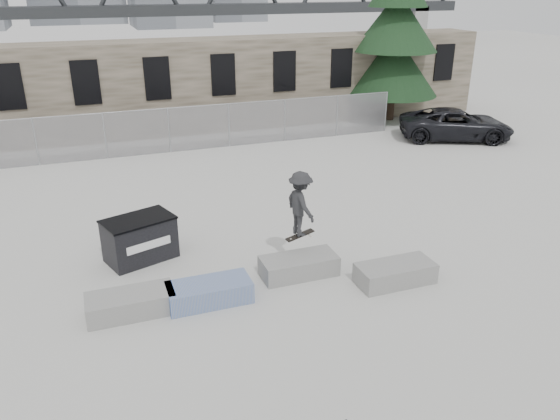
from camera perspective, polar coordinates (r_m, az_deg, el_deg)
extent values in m
plane|color=beige|center=(14.00, -2.82, -8.02)|extent=(120.00, 120.00, 0.00)
cube|color=brown|center=(28.41, -12.97, 12.34)|extent=(36.00, 2.50, 4.50)
cube|color=black|center=(27.00, -26.51, 11.43)|extent=(1.20, 0.12, 2.00)
cube|color=black|center=(26.83, -19.62, 12.43)|extent=(1.20, 0.12, 2.00)
cube|color=black|center=(27.05, -12.71, 13.25)|extent=(1.20, 0.12, 2.00)
cube|color=black|center=(27.65, -5.96, 13.87)|extent=(1.20, 0.12, 2.00)
cube|color=black|center=(28.58, 0.46, 14.28)|extent=(1.20, 0.12, 2.00)
cube|color=black|center=(29.84, 6.42, 14.51)|extent=(1.20, 0.12, 2.00)
cube|color=black|center=(31.37, 11.86, 14.59)|extent=(1.20, 0.12, 2.00)
cube|color=black|center=(33.14, 16.75, 14.55)|extent=(1.20, 0.12, 2.00)
cylinder|color=gray|center=(24.88, -24.16, 6.49)|extent=(0.06, 0.06, 2.00)
cylinder|color=gray|center=(24.80, -17.83, 7.36)|extent=(0.06, 0.06, 2.00)
cylinder|color=gray|center=(25.03, -11.52, 8.14)|extent=(0.06, 0.06, 2.00)
cylinder|color=gray|center=(25.56, -5.37, 8.80)|extent=(0.06, 0.06, 2.00)
cylinder|color=gray|center=(26.36, 0.49, 9.33)|extent=(0.06, 0.06, 2.00)
cylinder|color=gray|center=(27.42, 5.97, 9.75)|extent=(0.06, 0.06, 2.00)
cylinder|color=gray|center=(28.70, 11.00, 10.05)|extent=(0.06, 0.06, 2.00)
cube|color=#99999E|center=(25.03, -11.52, 8.14)|extent=(22.00, 0.02, 2.00)
cylinder|color=gray|center=(24.80, -11.70, 10.37)|extent=(22.00, 0.04, 0.04)
cube|color=gray|center=(13.30, -15.34, -9.41)|extent=(2.00, 0.90, 0.52)
cube|color=#2D471E|center=(13.20, -15.43, -8.67)|extent=(1.76, 0.66, 0.10)
cube|color=#395DAD|center=(13.37, -7.41, -8.52)|extent=(2.00, 0.90, 0.52)
cube|color=#2D471E|center=(13.27, -7.45, -7.78)|extent=(1.76, 0.66, 0.10)
cube|color=gray|center=(14.41, 1.99, -5.84)|extent=(2.00, 0.90, 0.52)
cube|color=#2D471E|center=(14.32, 2.00, -5.14)|extent=(1.76, 0.66, 0.10)
cube|color=gray|center=(14.37, 11.95, -6.48)|extent=(2.00, 0.90, 0.52)
cube|color=#2D471E|center=(14.27, 12.01, -5.77)|extent=(1.76, 0.66, 0.10)
cube|color=black|center=(15.53, -14.43, -3.02)|extent=(2.06, 1.61, 1.18)
cube|color=black|center=(15.28, -14.65, -0.98)|extent=(2.12, 1.67, 0.05)
cube|color=white|center=(15.05, -13.53, -3.61)|extent=(1.20, 0.43, 0.23)
cylinder|color=#38281E|center=(31.26, 11.48, 11.56)|extent=(0.50, 0.50, 2.55)
cone|color=black|center=(30.98, 11.73, 14.69)|extent=(4.90, 4.90, 3.20)
cone|color=black|center=(30.76, 12.07, 18.74)|extent=(4.46, 4.46, 3.00)
cube|color=#2D3033|center=(67.93, -9.05, 19.97)|extent=(70.00, 3.00, 1.20)
cube|color=gray|center=(79.61, 13.92, 18.56)|extent=(2.00, 3.00, 4.00)
imported|color=black|center=(28.06, 17.92, 8.53)|extent=(5.87, 4.40, 1.48)
imported|color=#27282A|center=(14.13, 2.15, 0.65)|extent=(0.81, 1.21, 1.74)
cube|color=black|center=(14.49, 2.09, -2.65)|extent=(0.81, 0.31, 0.17)
cylinder|color=beige|center=(14.36, 1.16, -3.11)|extent=(0.06, 0.03, 0.06)
cylinder|color=beige|center=(14.48, 0.96, -2.88)|extent=(0.06, 0.03, 0.06)
cylinder|color=beige|center=(14.55, 3.22, -2.77)|extent=(0.06, 0.03, 0.06)
cylinder|color=beige|center=(14.67, 3.01, -2.55)|extent=(0.06, 0.03, 0.06)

